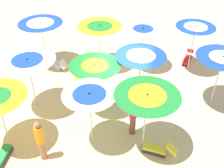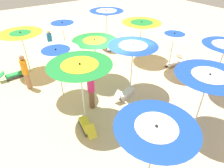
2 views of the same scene
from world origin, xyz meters
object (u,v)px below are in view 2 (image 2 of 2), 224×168
object	(u,v)px
lounger_2	(87,126)
beach_umbrella_6	(56,54)
lounger_1	(110,47)
lounger_4	(173,62)
beachgoer_1	(50,43)
beachgoer_2	(91,88)
beach_umbrella_11	(107,13)
beach_ball	(109,59)
lounger_3	(220,84)
beach_umbrella_7	(95,43)
beach_umbrella_0	(155,132)
beach_umbrella_1	(208,80)
beachgoer_0	(25,72)
beach_umbrella_5	(174,37)
beach_umbrella_8	(141,26)
beach_umbrella_9	(21,37)
beach_umbrella_4	(133,50)
lounger_5	(125,93)
beach_umbrella_10	(63,26)
beach_umbrella_3	(80,70)
lounger_0	(13,75)

from	to	relation	value
lounger_2	beach_umbrella_6	bearing A→B (deg)	5.99
lounger_1	lounger_4	bearing A→B (deg)	-123.07
beachgoer_1	beachgoer_2	xyz separation A→B (m)	(-5.82, 0.33, 0.09)
beach_umbrella_11	beach_ball	xyz separation A→B (m)	(-2.11, 1.24, -2.10)
lounger_2	lounger_3	world-z (taller)	lounger_3
beach_umbrella_11	beachgoer_2	size ratio (longest dim) A/B	1.32
lounger_4	beach_ball	xyz separation A→B (m)	(2.58, 2.87, -0.07)
beach_umbrella_7	lounger_2	xyz separation A→B (m)	(-2.83, 2.06, -1.83)
lounger_4	beach_umbrella_7	bearing A→B (deg)	-20.87
beach_umbrella_0	beach_umbrella_1	xyz separation A→B (m)	(0.67, -2.98, -0.02)
beachgoer_0	lounger_4	bearing A→B (deg)	-113.98
beach_umbrella_5	lounger_4	bearing A→B (deg)	-65.62
beach_umbrella_8	beach_umbrella_9	size ratio (longest dim) A/B	1.02
beach_umbrella_4	beach_umbrella_5	distance (m)	2.83
beach_umbrella_9	beach_umbrella_11	world-z (taller)	beach_umbrella_11
beach_umbrella_5	lounger_4	distance (m)	2.06
lounger_2	beach_umbrella_0	bearing A→B (deg)	-163.90
lounger_5	beachgoer_0	size ratio (longest dim) A/B	0.73
beach_umbrella_11	lounger_2	size ratio (longest dim) A/B	1.92
beach_umbrella_0	beachgoer_0	distance (m)	7.13
beach_umbrella_8	beach_ball	world-z (taller)	beach_umbrella_8
beach_umbrella_4	lounger_2	bearing A→B (deg)	110.64
beach_umbrella_9	beachgoer_1	distance (m)	2.43
beach_umbrella_11	beachgoer_1	bearing A→B (deg)	82.89
beach_umbrella_5	beach_umbrella_8	size ratio (longest dim) A/B	0.97
beach_umbrella_10	beach_umbrella_1	bearing A→B (deg)	-166.62
beach_umbrella_11	lounger_1	distance (m)	2.18
lounger_5	beach_umbrella_3	bearing A→B (deg)	170.26
beach_umbrella_5	beach_umbrella_7	xyz separation A→B (m)	(1.51, 3.70, 0.01)
beach_umbrella_7	beach_umbrella_9	bearing A→B (deg)	43.45
beach_umbrella_6	lounger_4	distance (m)	6.86
beach_umbrella_3	beach_umbrella_11	bearing A→B (deg)	-39.34
lounger_4	lounger_1	bearing A→B (deg)	-71.33
beach_umbrella_8	lounger_2	size ratio (longest dim) A/B	1.84
beach_umbrella_1	lounger_2	distance (m)	4.50
beach_umbrella_5	lounger_0	world-z (taller)	beach_umbrella_5
beach_umbrella_10	beach_umbrella_3	bearing A→B (deg)	164.52
beach_umbrella_3	beach_umbrella_4	world-z (taller)	beach_umbrella_3
beach_umbrella_6	lounger_5	world-z (taller)	beach_umbrella_6
beach_umbrella_8	beach_umbrella_5	bearing A→B (deg)	-171.98
beach_umbrella_8	beachgoer_1	bearing A→B (deg)	51.65
beachgoer_1	beach_ball	size ratio (longest dim) A/B	6.44
beach_umbrella_7	lounger_5	distance (m)	2.72
lounger_2	lounger_3	xyz separation A→B (m)	(-1.15, -6.72, -0.00)
beach_umbrella_10	lounger_0	bearing A→B (deg)	90.17
beach_umbrella_0	lounger_4	world-z (taller)	beach_umbrella_0
beach_umbrella_4	beach_umbrella_5	bearing A→B (deg)	-85.58
beach_umbrella_9	lounger_0	bearing A→B (deg)	100.80
beach_umbrella_0	beachgoer_2	distance (m)	4.12
beach_umbrella_1	lounger_4	size ratio (longest dim) A/B	1.92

